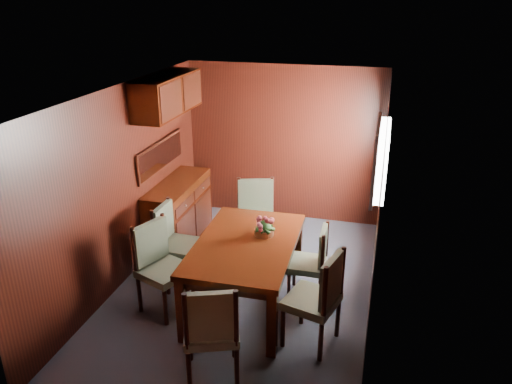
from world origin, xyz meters
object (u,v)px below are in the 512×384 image
(sideboard, at_px, (179,212))
(dining_table, at_px, (246,251))
(chair_left_near, at_px, (159,262))
(chair_right_near, at_px, (320,295))
(flower_centerpiece, at_px, (264,226))
(chair_head, at_px, (211,328))

(sideboard, distance_m, dining_table, 1.89)
(chair_left_near, xyz_separation_m, chair_right_near, (1.82, -0.20, 0.00))
(sideboard, xyz_separation_m, chair_right_near, (2.27, -1.77, 0.14))
(sideboard, relative_size, dining_table, 0.80)
(sideboard, relative_size, chair_left_near, 1.33)
(sideboard, bearing_deg, chair_left_near, -74.26)
(chair_left_near, height_order, flower_centerpiece, chair_left_near)
(dining_table, relative_size, chair_left_near, 1.66)
(flower_centerpiece, bearing_deg, chair_head, -94.70)
(dining_table, distance_m, chair_right_near, 1.03)
(dining_table, xyz_separation_m, chair_left_near, (-0.92, -0.29, -0.11))
(sideboard, relative_size, chair_head, 1.34)
(dining_table, bearing_deg, chair_left_near, -163.79)
(dining_table, distance_m, chair_head, 1.25)
(chair_right_near, height_order, chair_head, chair_right_near)
(sideboard, xyz_separation_m, dining_table, (1.37, -1.28, 0.24))
(dining_table, distance_m, flower_centerpiece, 0.35)
(chair_left_near, bearing_deg, dining_table, 129.08)
(chair_left_near, bearing_deg, sideboard, -142.73)
(sideboard, height_order, dining_table, sideboard)
(flower_centerpiece, bearing_deg, sideboard, 145.22)
(dining_table, height_order, flower_centerpiece, flower_centerpiece)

